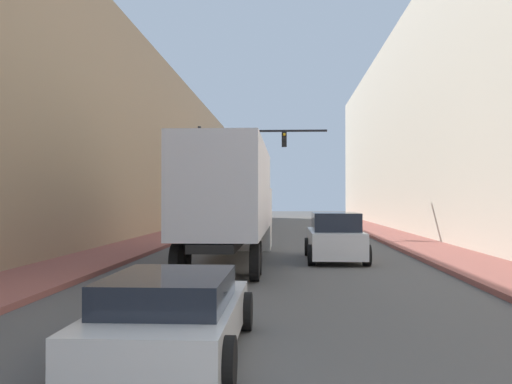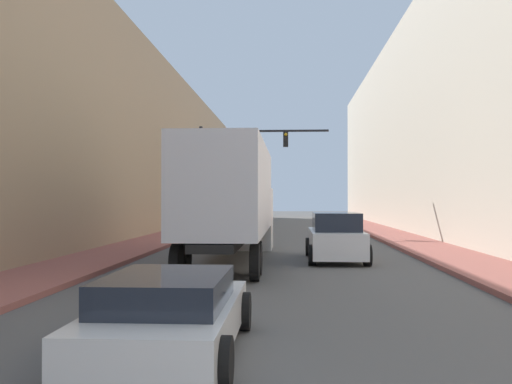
{
  "view_description": "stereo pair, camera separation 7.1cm",
  "coord_description": "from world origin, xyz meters",
  "px_view_note": "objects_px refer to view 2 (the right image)",
  "views": [
    {
      "loc": [
        0.35,
        -2.83,
        2.21
      ],
      "look_at": [
        -0.47,
        12.22,
        2.39
      ],
      "focal_mm": 40.0,
      "sensor_mm": 36.0,
      "label": 1
    },
    {
      "loc": [
        0.42,
        -2.82,
        2.21
      ],
      "look_at": [
        -0.47,
        12.22,
        2.39
      ],
      "focal_mm": 40.0,
      "sensor_mm": 36.0,
      "label": 2
    }
  ],
  "objects_px": {
    "semi_truck": "(234,199)",
    "traffic_signal_gantry": "(232,159)",
    "sedan_car": "(170,314)",
    "suv_car": "(336,238)"
  },
  "relations": [
    {
      "from": "semi_truck",
      "to": "traffic_signal_gantry",
      "type": "distance_m",
      "value": 13.96
    },
    {
      "from": "suv_car",
      "to": "traffic_signal_gantry",
      "type": "height_order",
      "value": "traffic_signal_gantry"
    },
    {
      "from": "suv_car",
      "to": "sedan_car",
      "type": "bearing_deg",
      "value": -104.97
    },
    {
      "from": "semi_truck",
      "to": "sedan_car",
      "type": "xyz_separation_m",
      "value": [
        0.29,
        -12.25,
        -1.65
      ]
    },
    {
      "from": "sedan_car",
      "to": "traffic_signal_gantry",
      "type": "xyz_separation_m",
      "value": [
        -1.77,
        25.92,
        4.04
      ]
    },
    {
      "from": "sedan_car",
      "to": "suv_car",
      "type": "distance_m",
      "value": 12.98
    },
    {
      "from": "suv_car",
      "to": "traffic_signal_gantry",
      "type": "xyz_separation_m",
      "value": [
        -5.12,
        13.39,
        3.8
      ]
    },
    {
      "from": "semi_truck",
      "to": "suv_car",
      "type": "bearing_deg",
      "value": 4.45
    },
    {
      "from": "suv_car",
      "to": "semi_truck",
      "type": "bearing_deg",
      "value": -175.55
    },
    {
      "from": "sedan_car",
      "to": "traffic_signal_gantry",
      "type": "height_order",
      "value": "traffic_signal_gantry"
    }
  ]
}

